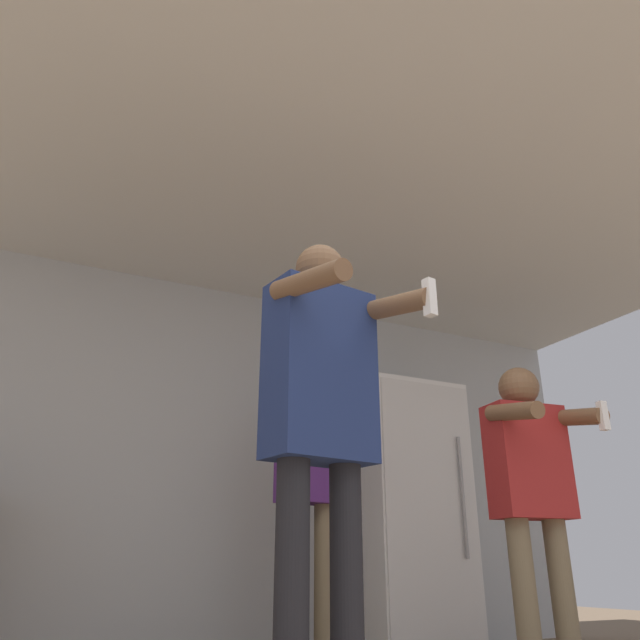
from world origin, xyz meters
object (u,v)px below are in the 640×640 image
Objects in this scene: refrigerator at (404,512)px; person_man_side at (532,481)px; person_woman_foreground at (322,412)px; person_spectator_back at (310,468)px.

person_man_side is (-0.23, -1.53, 0.03)m from refrigerator.
person_woman_foreground is 1.60m from person_spectator_back.
person_woman_foreground is at bearing -129.60° from refrigerator.
person_woman_foreground is at bearing -162.53° from person_man_side.
refrigerator is 2.57m from person_woman_foreground.
person_spectator_back reaches higher than person_woman_foreground.
person_spectator_back is (0.64, 1.47, 0.03)m from person_woman_foreground.
refrigerator is at bearing 50.40° from person_woman_foreground.
person_man_side is at bearing -98.58° from refrigerator.
person_woman_foreground is 1.13× the size of person_man_side.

